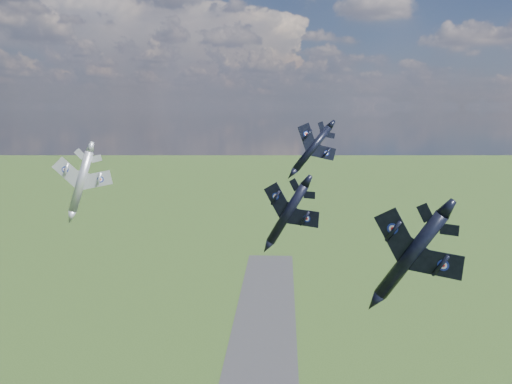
# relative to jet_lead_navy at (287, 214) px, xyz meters

# --- Properties ---
(jet_lead_navy) EXTENTS (15.42, 17.76, 8.08)m
(jet_lead_navy) POSITION_rel_jet_lead_navy_xyz_m (0.00, 0.00, 0.00)
(jet_lead_navy) COLOR black
(jet_right_navy) EXTENTS (14.93, 16.91, 7.75)m
(jet_right_navy) POSITION_rel_jet_lead_navy_xyz_m (11.57, -28.31, 2.14)
(jet_right_navy) COLOR black
(jet_high_navy) EXTENTS (13.24, 15.69, 8.35)m
(jet_high_navy) POSITION_rel_jet_lead_navy_xyz_m (4.37, 13.52, 8.95)
(jet_high_navy) COLOR black
(jet_left_silver) EXTENTS (14.32, 16.93, 6.13)m
(jet_left_silver) POSITION_rel_jet_lead_navy_xyz_m (-34.72, 6.21, 3.82)
(jet_left_silver) COLOR #ACAEB7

